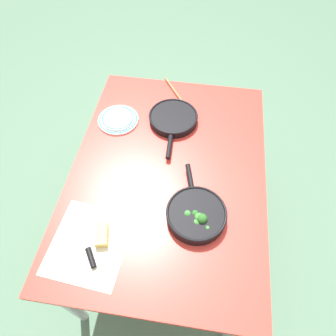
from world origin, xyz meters
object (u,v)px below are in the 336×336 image
Objects in this scene: grater_knife at (87,244)px; wooden_spoon at (182,101)px; skillet_broccoli at (196,214)px; skillet_eggs at (173,118)px; dinner_plate_stack at (118,119)px; cheese_block at (102,235)px.

wooden_spoon is at bearing -50.80° from grater_knife.
skillet_eggs is at bearing 3.07° from skillet_broccoli.
dinner_plate_stack is at bearing -29.79° from grater_knife.
grater_knife is (-0.91, 0.29, 0.00)m from wooden_spoon.
dinner_plate_stack is (-0.04, 0.30, -0.01)m from skillet_eggs.
cheese_block reaches higher than wooden_spoon.
grater_knife is (-0.76, 0.26, -0.01)m from skillet_eggs.
dinner_plate_stack is (0.67, 0.10, -0.01)m from cheese_block.
skillet_eggs is at bearing -52.10° from grater_knife.
dinner_plate_stack reaches higher than wooden_spoon.
cheese_block is at bearing 96.39° from skillet_broccoli.
wooden_spoon is at bearing 166.67° from skillet_eggs.
skillet_eggs is at bearing -82.31° from dinner_plate_stack.
skillet_eggs is 0.16m from wooden_spoon.
cheese_block is at bearing -171.78° from dinner_plate_stack.
skillet_broccoli reaches higher than dinner_plate_stack.
skillet_broccoli is 0.74m from wooden_spoon.
grater_knife is 0.07m from cheese_block.
wooden_spoon is 2.99× the size of cheese_block.
skillet_broccoli reaches higher than grater_knife.
skillet_broccoli is at bearing -21.73° from wooden_spoon.
skillet_eggs reaches higher than dinner_plate_stack.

